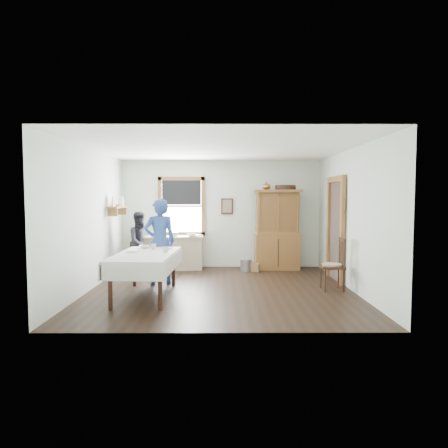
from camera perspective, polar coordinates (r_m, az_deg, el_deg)
The scene contains 20 objects.
room at distance 7.63m, azimuth -0.46°, elevation 0.64°, with size 5.01×5.01×2.70m.
window at distance 10.13m, azimuth -6.08°, elevation 3.02°, with size 1.18×0.07×1.48m.
doorway at distance 8.83m, azimuth 15.71°, elevation -0.28°, with size 0.09×1.14×2.22m.
wall_shelf at distance 9.47m, azimuth -14.94°, elevation 2.48°, with size 0.24×1.00×0.44m.
framed_picture at distance 10.08m, azimuth 0.45°, elevation 2.56°, with size 0.30×0.04×0.40m, color #341B12.
rug_beater at distance 8.28m, azimuth 16.79°, elevation 3.29°, with size 0.27×0.27×0.01m, color black.
work_counter at distance 9.92m, azimuth -7.24°, elevation -4.08°, with size 1.44×0.55×0.83m, color tan.
china_hutch at distance 9.90m, azimuth 7.60°, elevation -0.81°, with size 1.15×0.55×1.96m, color brown.
dining_table at distance 7.29m, azimuth -11.14°, elevation -7.17°, with size 1.03×1.96×0.78m, color silver.
spindle_chair at distance 7.90m, azimuth 15.23°, elevation -5.54°, with size 0.47×0.47×1.01m, color #341B12.
pail at distance 9.63m, azimuth 3.16°, elevation -5.91°, with size 0.27×0.27×0.29m, color #96999E.
wicker_basket at distance 9.67m, azimuth 4.07°, elevation -6.16°, with size 0.33×0.23×0.19m, color #9D7A47.
woman_blue at distance 8.23m, azimuth -9.17°, elevation -2.97°, with size 0.59×0.39×1.61m, color navy.
figure_dark at distance 9.57m, azimuth -11.77°, elevation -2.90°, with size 0.65×0.50×1.33m, color black.
table_cup_a at distance 7.31m, azimuth -8.30°, elevation -3.61°, with size 0.13×0.13×0.10m, color silver.
table_cup_b at distance 7.76m, azimuth -10.05°, elevation -3.18°, with size 0.11×0.11×0.10m, color silver.
table_bowl at distance 7.96m, azimuth -11.25°, elevation -3.19°, with size 0.23×0.23×0.06m, color silver.
counter_book at distance 9.79m, azimuth -4.41°, elevation -1.67°, with size 0.18×0.24×0.02m, color #76664E.
counter_bowl at distance 9.72m, azimuth -4.67°, elevation -1.59°, with size 0.20×0.20×0.06m, color silver.
shelf_bowl at distance 9.48m, azimuth -14.92°, elevation 2.63°, with size 0.22×0.22×0.05m, color silver.
Camera 1 is at (0.03, -7.62, 1.77)m, focal length 32.00 mm.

